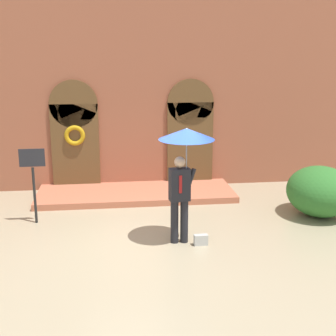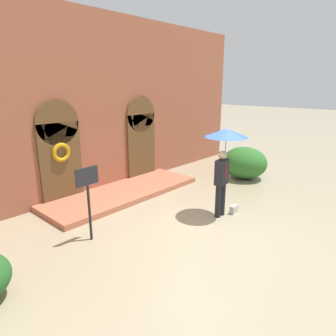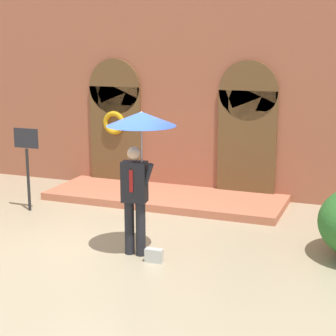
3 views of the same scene
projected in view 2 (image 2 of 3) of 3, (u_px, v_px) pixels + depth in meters
ground_plane at (201, 223)px, 7.69m from camera, size 80.00×80.00×0.00m
building_facade at (99, 109)px, 9.64m from camera, size 14.00×2.30×5.60m
person_with_umbrella at (225, 146)px, 7.68m from camera, size 1.10×1.10×2.36m
handbag at (234, 209)px, 8.27m from camera, size 0.28×0.13×0.22m
sign_post at (88, 192)px, 6.58m from camera, size 0.56×0.06×1.72m
shrub_right at (244, 163)px, 11.26m from camera, size 1.54×1.69×1.18m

